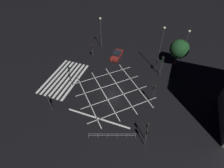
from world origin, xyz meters
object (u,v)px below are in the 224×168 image
object	(u,v)px
traffic_light_median_south	(69,72)
waiting_car	(117,55)
traffic_light_nw_main	(162,61)
street_lamp_far	(101,26)
traffic_light_ne_cross	(147,128)
traffic_light_nw_cross	(162,63)
traffic_light_ne_main	(147,135)
street_lamp_west	(161,43)
street_tree_near	(179,49)
traffic_light_median_north	(154,91)
traffic_light_se_main	(49,100)
traffic_light_sw_cross	(93,48)
street_lamp_east	(186,42)

from	to	relation	value
traffic_light_median_south	waiting_car	bearing A→B (deg)	62.69
traffic_light_nw_main	traffic_light_median_south	bearing A→B (deg)	-61.27
traffic_light_median_south	street_lamp_far	xyz separation A→B (m)	(-13.99, 0.67, 2.84)
traffic_light_ne_cross	traffic_light_nw_cross	size ratio (longest dim) A/B	0.90
traffic_light_ne_main	traffic_light_nw_main	bearing A→B (deg)	2.15
street_lamp_west	street_tree_near	xyz separation A→B (m)	(-3.17, 3.75, -2.43)
traffic_light_ne_cross	waiting_car	bearing A→B (deg)	-59.59
traffic_light_ne_cross	traffic_light_median_north	bearing A→B (deg)	-86.60
traffic_light_se_main	street_tree_near	world-z (taller)	street_tree_near
street_lamp_west	traffic_light_sw_cross	bearing A→B (deg)	-86.74
street_tree_near	waiting_car	size ratio (longest dim) A/B	1.31
traffic_light_sw_cross	street_lamp_west	distance (m)	14.84
traffic_light_nw_main	street_lamp_west	xyz separation A→B (m)	(-1.00, -0.97, 3.42)
street_tree_near	street_lamp_west	bearing A→B (deg)	-49.77
traffic_light_ne_main	street_lamp_east	size ratio (longest dim) A/B	0.45
traffic_light_nw_main	traffic_light_median_north	bearing A→B (deg)	-0.22
traffic_light_median_south	traffic_light_ne_main	distance (m)	18.47
traffic_light_median_south	traffic_light_nw_cross	bearing A→B (deg)	26.40
street_lamp_west	traffic_light_median_south	bearing A→B (deg)	-56.97
traffic_light_sw_cross	street_lamp_east	size ratio (longest dim) A/B	0.44
traffic_light_median_north	traffic_light_sw_cross	bearing A→B (deg)	-29.67
traffic_light_nw_main	traffic_light_nw_cross	xyz separation A→B (m)	(0.75, 0.17, 0.19)
traffic_light_ne_cross	street_tree_near	world-z (taller)	street_tree_near
traffic_light_se_main	traffic_light_ne_main	size ratio (longest dim) A/B	0.91
traffic_light_ne_cross	street_lamp_west	world-z (taller)	street_lamp_west
traffic_light_nw_main	street_lamp_far	size ratio (longest dim) A/B	0.56
traffic_light_se_main	street_lamp_west	xyz separation A→B (m)	(-17.02, 14.65, 3.99)
street_lamp_west	street_lamp_east	bearing A→B (deg)	124.75
street_lamp_far	traffic_light_sw_cross	bearing A→B (deg)	0.65
street_lamp_west	waiting_car	world-z (taller)	street_lamp_west
traffic_light_nw_main	street_lamp_east	world-z (taller)	street_lamp_east
traffic_light_median_north	street_lamp_east	xyz separation A→B (m)	(-12.64, 3.59, 2.86)
traffic_light_sw_cross	street_tree_near	size ratio (longest dim) A/B	0.61
traffic_light_ne_cross	traffic_light_sw_cross	bearing A→B (deg)	-45.69
traffic_light_nw_main	street_lamp_west	distance (m)	3.69
traffic_light_ne_cross	waiting_car	xyz separation A→B (m)	(-18.21, -10.69, -2.31)
traffic_light_nw_main	traffic_light_median_north	xyz separation A→B (m)	(8.50, -0.03, -0.05)
traffic_light_sw_cross	street_tree_near	xyz separation A→B (m)	(-3.98, 18.07, 1.39)
traffic_light_se_main	street_lamp_far	bearing A→B (deg)	-0.74
waiting_car	traffic_light_se_main	bearing A→B (deg)	-16.23
street_lamp_east	street_lamp_west	xyz separation A→B (m)	(3.14, -4.52, 0.61)
street_lamp_east	waiting_car	xyz separation A→B (m)	(1.82, -13.84, -5.24)
traffic_light_nw_main	waiting_car	distance (m)	10.82
street_lamp_east	street_lamp_west	bearing A→B (deg)	-55.25
traffic_light_median_south	street_tree_near	bearing A→B (deg)	34.57
traffic_light_sw_cross	waiting_car	world-z (taller)	traffic_light_sw_cross
traffic_light_ne_cross	traffic_light_sw_cross	world-z (taller)	traffic_light_ne_cross
street_lamp_far	traffic_light_median_south	bearing A→B (deg)	-2.75
traffic_light_se_main	street_lamp_east	size ratio (longest dim) A/B	0.41
traffic_light_sw_cross	street_lamp_west	size ratio (longest dim) A/B	0.38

